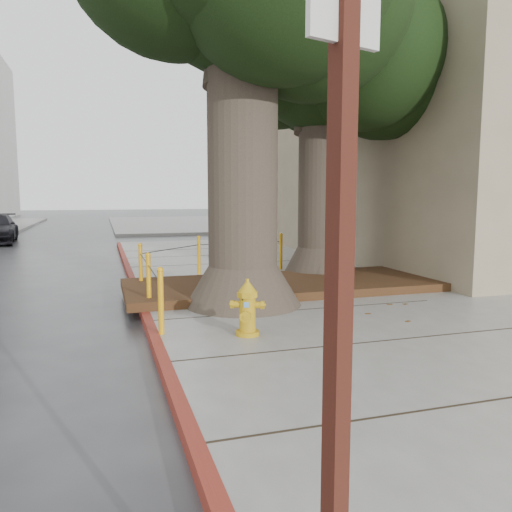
{
  "coord_description": "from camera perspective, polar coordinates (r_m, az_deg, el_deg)",
  "views": [
    {
      "loc": [
        -2.64,
        -5.62,
        2.06
      ],
      "look_at": [
        -0.3,
        1.93,
        1.1
      ],
      "focal_mm": 35.0,
      "sensor_mm": 36.0,
      "label": 1
    }
  ],
  "objects": [
    {
      "name": "fire_hydrant",
      "position": [
        6.85,
        -0.99,
        -5.96
      ],
      "size": [
        0.43,
        0.43,
        0.79
      ],
      "rotation": [
        0.0,
        0.0,
        -0.42
      ],
      "color": "gold",
      "rests_on": "sidewalk_main"
    },
    {
      "name": "building_side_white",
      "position": [
        36.79,
        13.48,
        10.56
      ],
      "size": [
        10.0,
        10.0,
        9.0
      ],
      "primitive_type": "cube",
      "color": "silver",
      "rests_on": "ground"
    },
    {
      "name": "car_silver",
      "position": [
        25.82,
        1.13,
        3.68
      ],
      "size": [
        3.64,
        1.84,
        1.19
      ],
      "primitive_type": "imported",
      "rotation": [
        0.0,
        0.0,
        1.7
      ],
      "color": "#B3B4B9",
      "rests_on": "ground"
    },
    {
      "name": "bollard_ring",
      "position": [
        10.25,
        -7.1,
        -0.96
      ],
      "size": [
        3.79,
        5.39,
        0.95
      ],
      "color": "orange",
      "rests_on": "sidewalk_main"
    },
    {
      "name": "sidewalk_far",
      "position": [
        36.71,
        -3.61,
        3.83
      ],
      "size": [
        16.0,
        20.0,
        0.15
      ],
      "primitive_type": "cube",
      "color": "slate",
      "rests_on": "ground"
    },
    {
      "name": "planter_bed",
      "position": [
        10.32,
        3.12,
        -3.29
      ],
      "size": [
        6.4,
        2.6,
        0.16
      ],
      "primitive_type": "cube",
      "color": "black",
      "rests_on": "sidewalk_main"
    },
    {
      "name": "signpost",
      "position": [
        1.58,
        9.4,
        -6.66
      ],
      "size": [
        0.27,
        0.09,
        2.73
      ],
      "rotation": [
        0.0,
        0.0,
        0.27
      ],
      "color": "#471911",
      "rests_on": "sidewalk_main"
    },
    {
      "name": "tree_far",
      "position": [
        12.51,
        8.83,
        20.54
      ],
      "size": [
        4.5,
        3.8,
        7.17
      ],
      "color": "#4C3F33",
      "rests_on": "sidewalk_main"
    },
    {
      "name": "building_corner",
      "position": [
        19.18,
        25.21,
        15.11
      ],
      "size": [
        12.0,
        13.0,
        10.0
      ],
      "primitive_type": "cube",
      "color": "gray",
      "rests_on": "ground"
    },
    {
      "name": "building_side_grey",
      "position": [
        45.15,
        16.26,
        11.68
      ],
      "size": [
        12.0,
        14.0,
        12.0
      ],
      "primitive_type": "cube",
      "color": "slate",
      "rests_on": "ground"
    },
    {
      "name": "ground",
      "position": [
        6.55,
        7.69,
        -11.49
      ],
      "size": [
        140.0,
        140.0,
        0.0
      ],
      "primitive_type": "plane",
      "color": "#28282B",
      "rests_on": "ground"
    },
    {
      "name": "car_red",
      "position": [
        26.44,
        12.6,
        3.56
      ],
      "size": [
        3.61,
        1.53,
        1.16
      ],
      "primitive_type": "imported",
      "rotation": [
        0.0,
        0.0,
        1.48
      ],
      "color": "maroon",
      "rests_on": "ground"
    },
    {
      "name": "curb_red",
      "position": [
        8.39,
        -12.44,
        -6.94
      ],
      "size": [
        0.14,
        26.0,
        0.16
      ],
      "primitive_type": "cube",
      "color": "maroon",
      "rests_on": "ground"
    }
  ]
}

